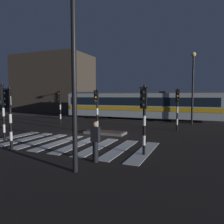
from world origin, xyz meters
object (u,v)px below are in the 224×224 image
object	(u,v)px
street_lamp_trackside_right	(193,79)
tram	(139,105)
traffic_light_median_centre	(97,104)
pedestrian_waiting_at_kerb	(95,141)
traffic_light_corner_far_left	(60,102)
traffic_light_corner_far_right	(177,103)
street_lamp_near_kerb	(70,30)
traffic_light_corner_near_left	(2,103)
traffic_light_kerb_mid_left	(9,109)
traffic_light_corner_near_right	(144,110)

from	to	relation	value
street_lamp_trackside_right	tram	distance (m)	6.73
traffic_light_median_centre	tram	xyz separation A→B (m)	(0.50, 9.97, -0.41)
traffic_light_median_centre	pedestrian_waiting_at_kerb	xyz separation A→B (m)	(2.86, -5.91, -1.28)
street_lamp_trackside_right	pedestrian_waiting_at_kerb	distance (m)	14.50
traffic_light_corner_far_left	traffic_light_corner_far_right	bearing A→B (deg)	0.05
street_lamp_near_kerb	pedestrian_waiting_at_kerb	size ratio (longest dim) A/B	4.68
street_lamp_near_kerb	pedestrian_waiting_at_kerb	xyz separation A→B (m)	(0.17, 1.53, -4.12)
traffic_light_corner_near_left	street_lamp_near_kerb	xyz separation A→B (m)	(6.98, -3.09, 2.65)
traffic_light_kerb_mid_left	traffic_light_corner_far_left	bearing A→B (deg)	111.45
traffic_light_corner_near_left	street_lamp_trackside_right	xyz separation A→B (m)	(10.60, 12.09, 1.98)
street_lamp_trackside_right	tram	bearing A→B (deg)	159.01
traffic_light_corner_far_left	street_lamp_trackside_right	size ratio (longest dim) A/B	0.49
street_lamp_trackside_right	street_lamp_near_kerb	bearing A→B (deg)	-103.43
traffic_light_corner_far_right	street_lamp_near_kerb	world-z (taller)	street_lamp_near_kerb
traffic_light_corner_near_left	tram	bearing A→B (deg)	71.50
traffic_light_corner_far_left	street_lamp_near_kerb	size ratio (longest dim) A/B	0.42
traffic_light_corner_near_right	street_lamp_near_kerb	size ratio (longest dim) A/B	0.41
traffic_light_corner_far_right	traffic_light_corner_near_left	world-z (taller)	traffic_light_corner_near_left
traffic_light_corner_near_right	traffic_light_corner_far_right	xyz separation A→B (m)	(0.82, 7.67, 0.07)
pedestrian_waiting_at_kerb	traffic_light_corner_near_right	bearing A→B (deg)	46.31
pedestrian_waiting_at_kerb	street_lamp_near_kerb	bearing A→B (deg)	-96.30
traffic_light_corner_far_right	traffic_light_corner_far_left	size ratio (longest dim) A/B	1.01
street_lamp_trackside_right	traffic_light_corner_near_left	bearing A→B (deg)	-131.24
street_lamp_near_kerb	street_lamp_trackside_right	size ratio (longest dim) A/B	1.18
tram	traffic_light_kerb_mid_left	bearing A→B (deg)	-99.59
street_lamp_trackside_right	traffic_light_median_centre	bearing A→B (deg)	-129.20
traffic_light_corner_near_right	traffic_light_corner_far_right	size ratio (longest dim) A/B	0.97
traffic_light_corner_far_right	traffic_light_kerb_mid_left	size ratio (longest dim) A/B	1.04
traffic_light_corner_near_left	pedestrian_waiting_at_kerb	xyz separation A→B (m)	(7.15, -1.56, -1.47)
traffic_light_kerb_mid_left	street_lamp_near_kerb	bearing A→B (deg)	-19.10
traffic_light_corner_near_right	traffic_light_corner_near_left	distance (m)	8.78
traffic_light_corner_far_left	traffic_light_median_centre	bearing A→B (deg)	-30.91
street_lamp_trackside_right	tram	world-z (taller)	street_lamp_trackside_right
traffic_light_corner_near_right	traffic_light_kerb_mid_left	size ratio (longest dim) A/B	1.01
traffic_light_corner_near_left	pedestrian_waiting_at_kerb	distance (m)	7.46
traffic_light_kerb_mid_left	pedestrian_waiting_at_kerb	distance (m)	5.17
traffic_light_corner_far_left	pedestrian_waiting_at_kerb	bearing A→B (deg)	-47.34
traffic_light_corner_far_left	street_lamp_near_kerb	distance (m)	14.08
street_lamp_trackside_right	traffic_light_corner_far_left	bearing A→B (deg)	-160.51
street_lamp_near_kerb	traffic_light_corner_near_left	bearing A→B (deg)	156.14
traffic_light_corner_far_left	traffic_light_kerb_mid_left	bearing A→B (deg)	-68.55
traffic_light_corner_far_left	pedestrian_waiting_at_kerb	size ratio (longest dim) A/B	1.95
traffic_light_corner_near_right	traffic_light_kerb_mid_left	bearing A→B (deg)	-166.78
street_lamp_near_kerb	street_lamp_trackside_right	xyz separation A→B (m)	(3.62, 15.18, -0.68)
traffic_light_corner_near_right	pedestrian_waiting_at_kerb	size ratio (longest dim) A/B	1.90
traffic_light_corner_near_left	street_lamp_near_kerb	size ratio (longest dim) A/B	0.44
traffic_light_corner_near_right	traffic_light_corner_far_right	world-z (taller)	traffic_light_corner_far_right
traffic_light_corner_near_right	traffic_light_median_centre	xyz separation A→B (m)	(-4.49, 4.20, 0.01)
pedestrian_waiting_at_kerb	tram	bearing A→B (deg)	98.43
street_lamp_trackside_right	tram	xyz separation A→B (m)	(-5.81, 2.23, -2.57)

